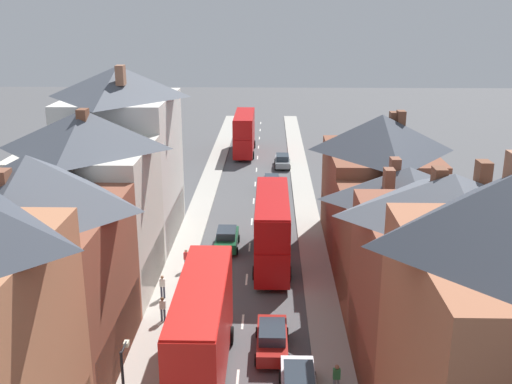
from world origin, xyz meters
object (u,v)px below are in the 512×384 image
double_decker_bus_far_approaching (202,329)px  car_near_silver (272,182)px  pedestrian_near_right (337,378)px  pedestrian_mid_left (163,308)px  double_decker_bus_lead (272,228)px  pedestrian_mid_right (162,286)px  car_mid_black (272,338)px  pedestrian_far_left (186,259)px  double_decker_bus_mid_street (244,132)px  car_parked_left_a (299,384)px  car_near_blue (282,161)px  car_parked_right_a (227,238)px

double_decker_bus_far_approaching → car_near_silver: 33.91m
pedestrian_near_right → pedestrian_mid_left: same height
double_decker_bus_lead → pedestrian_mid_right: double_decker_bus_lead is taller
car_mid_black → pedestrian_far_left: (-6.25, 10.45, 0.22)m
double_decker_bus_lead → double_decker_bus_mid_street: same height
car_parked_left_a → car_mid_black: size_ratio=0.93×
pedestrian_near_right → pedestrian_mid_right: 14.41m
pedestrian_mid_left → car_parked_left_a: bearing=-42.4°
car_near_silver → pedestrian_far_left: (-6.25, -20.69, 0.23)m
double_decker_bus_lead → double_decker_bus_mid_street: bearing=95.8°
double_decker_bus_mid_street → car_near_blue: (4.91, -6.99, -2.02)m
car_parked_left_a → pedestrian_mid_left: size_ratio=2.64×
car_parked_right_a → pedestrian_near_right: size_ratio=2.68×
double_decker_bus_far_approaching → car_near_silver: size_ratio=2.79×
double_decker_bus_mid_street → pedestrian_mid_left: bearing=-93.9°
car_near_blue → car_near_silver: 9.56m
double_decker_bus_lead → car_parked_left_a: bearing=-85.5°
double_decker_bus_far_approaching → car_mid_black: (3.61, 2.51, -2.00)m
double_decker_bus_lead → car_near_silver: size_ratio=2.79×
car_near_blue → car_mid_black: 40.64m
car_near_blue → pedestrian_mid_right: size_ratio=2.84×
car_parked_left_a → pedestrian_far_left: bearing=117.1°
double_decker_bus_mid_street → car_parked_right_a: 32.71m
pedestrian_near_right → pedestrian_mid_left: (-9.85, 6.94, 0.00)m
pedestrian_mid_left → car_near_blue: bearing=78.0°
double_decker_bus_lead → double_decker_bus_far_approaching: same height
double_decker_bus_mid_street → pedestrian_near_right: size_ratio=6.71×
car_parked_left_a → car_near_silver: bearing=92.1°
double_decker_bus_mid_street → car_near_blue: bearing=-54.9°
car_mid_black → pedestrian_near_right: bearing=-51.2°
car_mid_black → pedestrian_mid_right: 9.40m
car_mid_black → pedestrian_mid_left: (-6.67, 2.99, 0.22)m
car_near_blue → pedestrian_near_right: size_ratio=2.84×
pedestrian_far_left → double_decker_bus_lead: bearing=16.1°
double_decker_bus_far_approaching → car_near_blue: (4.91, 43.13, -2.02)m
double_decker_bus_lead → car_near_blue: double_decker_bus_lead is taller
car_mid_black → pedestrian_far_left: 12.18m
double_decker_bus_lead → car_parked_right_a: bearing=143.0°
car_parked_right_a → pedestrian_far_left: (-2.65, -4.51, 0.18)m
double_decker_bus_lead → pedestrian_near_right: bearing=-78.9°
pedestrian_far_left → car_near_blue: bearing=76.0°
double_decker_bus_mid_street → pedestrian_near_right: (6.79, -51.56, -1.78)m
car_parked_left_a → car_parked_right_a: car_parked_right_a is taller
pedestrian_near_right → pedestrian_far_left: same height
double_decker_bus_far_approaching → car_parked_right_a: size_ratio=2.50×
car_mid_black → pedestrian_far_left: size_ratio=2.84×
double_decker_bus_mid_street → car_parked_left_a: 52.18m
car_parked_right_a → pedestrian_far_left: size_ratio=2.68×
double_decker_bus_far_approaching → car_parked_left_a: double_decker_bus_far_approaching is taller
double_decker_bus_lead → pedestrian_mid_right: bearing=-139.2°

